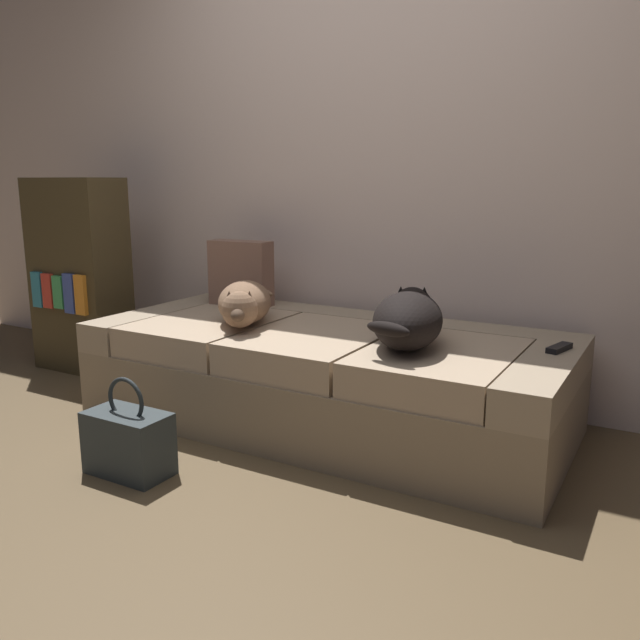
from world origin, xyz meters
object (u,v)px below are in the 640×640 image
at_px(dog_dark, 408,318).
at_px(bookshelf, 80,276).
at_px(couch, 326,376).
at_px(tv_remote, 559,348).
at_px(dog_tan, 244,303).
at_px(throw_pillow, 241,273).
at_px(handbag, 128,442).

bearing_deg(dog_dark, bookshelf, 176.08).
xyz_separation_m(couch, tv_remote, (0.97, 0.12, 0.23)).
distance_m(dog_tan, tv_remote, 1.37).
distance_m(dog_dark, throw_pillow, 1.16).
relative_size(throw_pillow, bookshelf, 0.31).
bearing_deg(handbag, bookshelf, 145.04).
bearing_deg(tv_remote, bookshelf, -164.45).
bearing_deg(couch, handbag, -114.09).
xyz_separation_m(dog_dark, bookshelf, (-2.08, 0.14, 0.00)).
bearing_deg(throw_pillow, dog_dark, -18.41).
bearing_deg(throw_pillow, bookshelf, -167.23).
relative_size(dog_dark, throw_pillow, 1.84).
bearing_deg(couch, dog_tan, -164.29).
xyz_separation_m(dog_tan, bookshelf, (-1.28, 0.16, 0.01)).
distance_m(couch, dog_dark, 0.55).
distance_m(handbag, bookshelf, 1.62).
relative_size(dog_tan, handbag, 1.42).
distance_m(tv_remote, throw_pillow, 1.66).
height_order(couch, dog_tan, dog_tan).
bearing_deg(handbag, couch, 65.91).
bearing_deg(tv_remote, dog_dark, -144.82).
height_order(throw_pillow, bookshelf, bookshelf).
height_order(couch, dog_dark, dog_dark).
bearing_deg(dog_tan, tv_remote, 9.56).
xyz_separation_m(tv_remote, handbag, (-1.35, -0.96, -0.32)).
distance_m(couch, handbag, 0.92).
xyz_separation_m(couch, throw_pillow, (-0.67, 0.28, 0.39)).
bearing_deg(couch, bookshelf, 178.12).
distance_m(dog_dark, handbag, 1.18).
bearing_deg(throw_pillow, couch, -22.45).
distance_m(couch, tv_remote, 1.01).
height_order(couch, bookshelf, bookshelf).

